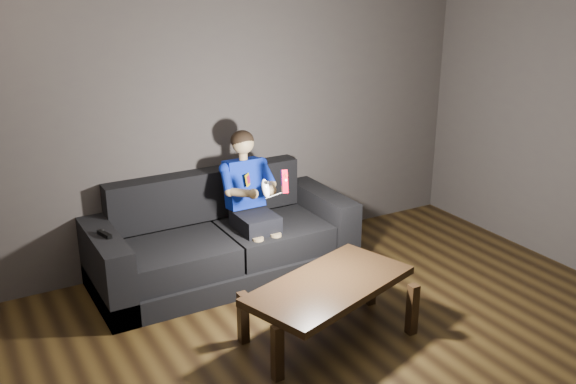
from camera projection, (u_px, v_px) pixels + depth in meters
back_wall at (217, 107)px, 5.44m from camera, size 5.00×0.04×2.70m
sofa at (222, 244)px, 5.39m from camera, size 2.16×0.93×0.84m
child at (250, 192)px, 5.31m from camera, size 0.46×0.56×1.13m
wii_remote_red at (285, 181)px, 4.92m from camera, size 0.06×0.08×0.19m
nunchuk_white at (266, 188)px, 4.86m from camera, size 0.09×0.11×0.16m
wii_remote_black at (104, 234)px, 4.75m from camera, size 0.08×0.16×0.03m
coffee_table at (329, 290)px, 4.42m from camera, size 1.33×0.94×0.44m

